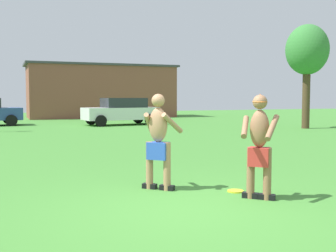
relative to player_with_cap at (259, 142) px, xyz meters
The scene contains 7 objects.
ground_plane 1.61m from the player_with_cap, behind, with size 80.00×80.00×0.00m, color #428433.
player_with_cap is the anchor object (origin of this frame).
player_in_blue 1.78m from the player_with_cap, 135.11° to the left, with size 0.76×0.75×1.70m.
frisbee 1.09m from the player_with_cap, 97.68° to the left, with size 0.28×0.28×0.03m, color yellow.
car_white_mid_lot 18.31m from the player_with_cap, 81.72° to the left, with size 4.46×2.38×1.58m.
outbuilding_behind_lot 27.95m from the player_with_cap, 82.60° to the left, with size 11.79×4.54×4.19m.
tree_behind_players 16.42m from the player_with_cap, 47.73° to the left, with size 2.19×2.19×5.36m.
Camera 1 is at (-2.50, -5.46, 1.65)m, focal length 44.72 mm.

